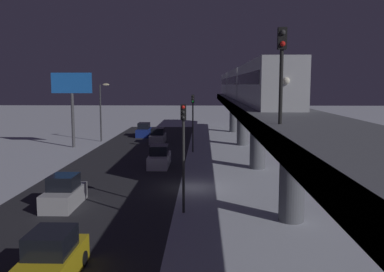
% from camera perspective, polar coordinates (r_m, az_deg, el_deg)
% --- Properties ---
extents(ground_plane, '(240.00, 240.00, 0.00)m').
position_cam_1_polar(ground_plane, '(31.17, -0.19, -7.01)').
color(ground_plane, silver).
extents(avenue_asphalt, '(11.00, 88.43, 0.01)m').
position_cam_1_polar(avenue_asphalt, '(31.98, -11.69, -6.78)').
color(avenue_asphalt, '#28282D').
rests_on(avenue_asphalt, ground_plane).
extents(elevated_railway, '(5.00, 88.43, 5.88)m').
position_cam_1_polar(elevated_railway, '(30.71, 10.54, 2.26)').
color(elevated_railway, slate).
rests_on(elevated_railway, ground_plane).
extents(subway_train, '(2.94, 55.47, 3.40)m').
position_cam_1_polar(subway_train, '(53.17, 6.86, 7.08)').
color(subway_train, '#B7BABF').
rests_on(subway_train, elevated_railway).
extents(rail_signal, '(0.36, 0.41, 4.00)m').
position_cam_1_polar(rail_signal, '(18.15, 12.03, 10.19)').
color(rail_signal, black).
rests_on(rail_signal, elevated_railway).
extents(sedan_yellow, '(1.91, 4.18, 1.97)m').
position_cam_1_polar(sedan_yellow, '(17.82, -18.43, -15.68)').
color(sedan_yellow, gold).
rests_on(sedan_yellow, ground_plane).
extents(sedan_silver, '(1.80, 4.11, 1.97)m').
position_cam_1_polar(sedan_silver, '(27.61, -16.91, -7.46)').
color(sedan_silver, '#B2B2B7').
rests_on(sedan_silver, ground_plane).
extents(sedan_blue, '(1.80, 4.77, 1.97)m').
position_cam_1_polar(sedan_blue, '(61.97, -6.51, 0.71)').
color(sedan_blue, navy).
rests_on(sedan_blue, ground_plane).
extents(sedan_silver_2, '(1.80, 4.60, 1.97)m').
position_cam_1_polar(sedan_silver_2, '(54.58, -4.64, -0.12)').
color(sedan_silver_2, '#B2B2B7').
rests_on(sedan_silver_2, ground_plane).
extents(sedan_white, '(1.80, 4.74, 1.97)m').
position_cam_1_polar(sedan_white, '(39.14, -4.44, -2.94)').
color(sedan_white, silver).
rests_on(sedan_white, ground_plane).
extents(traffic_light_near, '(0.32, 0.44, 6.40)m').
position_cam_1_polar(traffic_light_near, '(24.44, -1.17, -0.88)').
color(traffic_light_near, '#2D2D2D').
rests_on(traffic_light_near, ground_plane).
extents(traffic_light_mid, '(0.32, 0.44, 6.40)m').
position_cam_1_polar(traffic_light_mid, '(46.73, 0.12, 2.90)').
color(traffic_light_mid, '#2D2D2D').
rests_on(traffic_light_mid, ground_plane).
extents(commercial_billboard, '(4.80, 0.36, 8.90)m').
position_cam_1_polar(commercial_billboard, '(52.26, -15.93, 5.95)').
color(commercial_billboard, '#4C4C51').
rests_on(commercial_billboard, ground_plane).
extents(street_lamp_far, '(1.35, 0.44, 7.65)m').
position_cam_1_polar(street_lamp_far, '(56.87, -12.05, 4.10)').
color(street_lamp_far, '#38383D').
rests_on(street_lamp_far, ground_plane).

